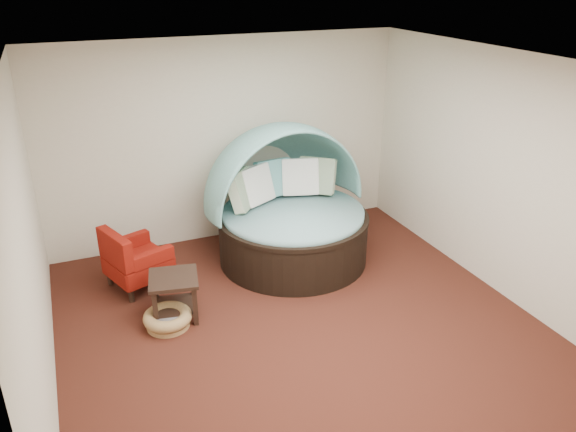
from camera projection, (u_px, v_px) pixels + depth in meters
name	position (u px, v px, depth m)	size (l,w,h in m)	color
floor	(298.00, 324.00, 6.18)	(5.00, 5.00, 0.00)	#4A2015
wall_back	(226.00, 141.00, 7.71)	(5.00, 5.00, 0.00)	beige
wall_front	(461.00, 352.00, 3.50)	(5.00, 5.00, 0.00)	beige
wall_left	(28.00, 252.00, 4.72)	(5.00, 5.00, 0.00)	beige
wall_right	(497.00, 174.00, 6.49)	(5.00, 5.00, 0.00)	beige
ceiling	(301.00, 64.00, 5.04)	(5.00, 5.00, 0.00)	white
canopy_daybed	(289.00, 198.00, 7.30)	(2.24, 2.15, 1.80)	black
pet_basket	(168.00, 319.00, 6.10)	(0.61, 0.61, 0.18)	olive
red_armchair	(134.00, 260.00, 6.75)	(0.86, 0.86, 0.79)	black
side_table	(174.00, 291.00, 6.18)	(0.62, 0.62, 0.50)	black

